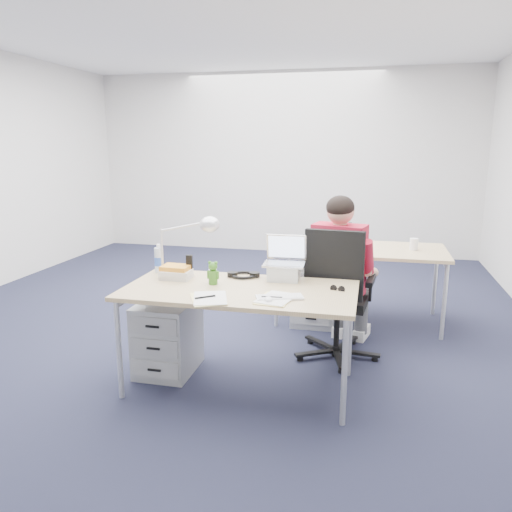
# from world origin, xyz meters

# --- Properties ---
(floor) EXTENTS (7.00, 7.00, 0.00)m
(floor) POSITION_xyz_m (0.00, 0.00, 0.00)
(floor) COLOR black
(floor) RESTS_ON ground
(room) EXTENTS (6.02, 7.02, 2.80)m
(room) POSITION_xyz_m (0.00, 0.00, 1.71)
(room) COLOR beige
(room) RESTS_ON ground
(desk_near) EXTENTS (1.60, 0.80, 0.73)m
(desk_near) POSITION_xyz_m (0.54, -1.13, 0.68)
(desk_near) COLOR tan
(desk_near) RESTS_ON ground
(desk_far) EXTENTS (1.60, 0.80, 0.73)m
(desk_far) POSITION_xyz_m (1.32, 0.47, 0.68)
(desk_far) COLOR tan
(desk_far) RESTS_ON ground
(office_chair) EXTENTS (0.75, 0.75, 1.08)m
(office_chair) POSITION_xyz_m (1.17, -0.48, 0.31)
(office_chair) COLOR black
(office_chair) RESTS_ON ground
(seated_person) EXTENTS (0.50, 0.77, 1.31)m
(seated_person) POSITION_xyz_m (1.20, -0.30, 0.65)
(seated_person) COLOR #B51932
(seated_person) RESTS_ON ground
(drawer_pedestal_near) EXTENTS (0.40, 0.50, 0.55)m
(drawer_pedestal_near) POSITION_xyz_m (-0.06, -1.01, 0.28)
(drawer_pedestal_near) COLOR #969A9B
(drawer_pedestal_near) RESTS_ON ground
(drawer_pedestal_far) EXTENTS (0.40, 0.50, 0.55)m
(drawer_pedestal_far) POSITION_xyz_m (0.90, 0.32, 0.28)
(drawer_pedestal_far) COLOR #969A9B
(drawer_pedestal_far) RESTS_ON ground
(silver_laptop) EXTENTS (0.31, 0.25, 0.31)m
(silver_laptop) POSITION_xyz_m (0.80, -0.84, 0.89)
(silver_laptop) COLOR silver
(silver_laptop) RESTS_ON desk_near
(wireless_keyboard) EXTENTS (0.33, 0.22, 0.02)m
(wireless_keyboard) POSITION_xyz_m (0.85, -1.29, 0.74)
(wireless_keyboard) COLOR white
(wireless_keyboard) RESTS_ON desk_near
(computer_mouse) EXTENTS (0.07, 0.09, 0.03)m
(computer_mouse) POSITION_xyz_m (0.80, -1.38, 0.74)
(computer_mouse) COLOR white
(computer_mouse) RESTS_ON desk_near
(headphones) EXTENTS (0.27, 0.23, 0.04)m
(headphones) POSITION_xyz_m (0.49, -0.83, 0.75)
(headphones) COLOR black
(headphones) RESTS_ON desk_near
(can_koozie) EXTENTS (0.08, 0.08, 0.10)m
(can_koozie) POSITION_xyz_m (0.32, -1.05, 0.78)
(can_koozie) COLOR #151742
(can_koozie) RESTS_ON desk_near
(water_bottle) EXTENTS (0.08, 0.08, 0.22)m
(water_bottle) POSITION_xyz_m (-0.18, -0.84, 0.84)
(water_bottle) COLOR silver
(water_bottle) RESTS_ON desk_near
(bear_figurine) EXTENTS (0.10, 0.08, 0.17)m
(bear_figurine) POSITION_xyz_m (0.33, -1.07, 0.81)
(bear_figurine) COLOR #25671B
(bear_figurine) RESTS_ON desk_near
(book_stack) EXTENTS (0.25, 0.21, 0.10)m
(book_stack) POSITION_xyz_m (0.02, -0.99, 0.78)
(book_stack) COLOR silver
(book_stack) RESTS_ON desk_near
(cordless_phone) EXTENTS (0.05, 0.03, 0.17)m
(cordless_phone) POSITION_xyz_m (0.10, -0.93, 0.81)
(cordless_phone) COLOR black
(cordless_phone) RESTS_ON desk_near
(papers_left) EXTENTS (0.30, 0.35, 0.01)m
(papers_left) POSITION_xyz_m (0.41, -1.42, 0.73)
(papers_left) COLOR #FFEE93
(papers_left) RESTS_ON desk_near
(papers_right) EXTENTS (0.25, 0.32, 0.01)m
(papers_right) POSITION_xyz_m (0.83, -1.33, 0.73)
(papers_right) COLOR #FFEE93
(papers_right) RESTS_ON desk_near
(sunglasses) EXTENTS (0.11, 0.07, 0.02)m
(sunglasses) POSITION_xyz_m (1.21, -1.03, 0.74)
(sunglasses) COLOR black
(sunglasses) RESTS_ON desk_near
(desk_lamp) EXTENTS (0.45, 0.31, 0.49)m
(desk_lamp) POSITION_xyz_m (0.04, -0.95, 0.97)
(desk_lamp) COLOR silver
(desk_lamp) RESTS_ON desk_near
(dark_laptop) EXTENTS (0.49, 0.48, 0.27)m
(dark_laptop) POSITION_xyz_m (1.10, 0.19, 0.87)
(dark_laptop) COLOR black
(dark_laptop) RESTS_ON desk_far
(far_cup) EXTENTS (0.08, 0.08, 0.11)m
(far_cup) POSITION_xyz_m (1.81, 0.48, 0.78)
(far_cup) COLOR white
(far_cup) RESTS_ON desk_far
(far_papers) EXTENTS (0.31, 0.34, 0.01)m
(far_papers) POSITION_xyz_m (0.70, 0.58, 0.73)
(far_papers) COLOR white
(far_papers) RESTS_ON desk_far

